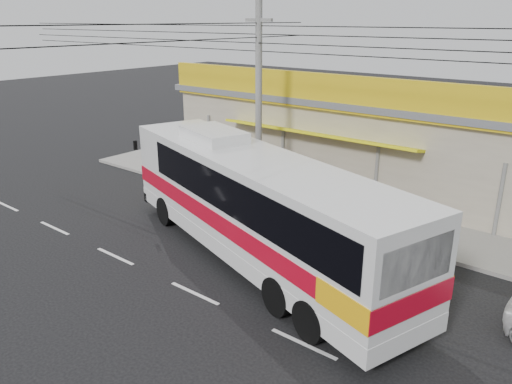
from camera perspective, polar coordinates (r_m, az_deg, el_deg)
ground at (r=17.31m, az=-1.04°, el=-8.22°), size 120.00×120.00×0.00m
sidewalk at (r=21.81m, az=9.13°, el=-2.26°), size 30.00×3.20×0.15m
lane_markings at (r=15.72m, az=-7.01°, el=-11.43°), size 50.00×0.12×0.01m
storefront_building at (r=25.94m, az=15.59°, el=5.89°), size 22.60×9.20×5.70m
coach_bus at (r=16.47m, az=0.29°, el=-1.22°), size 13.68×6.86×4.15m
motorbike_red at (r=25.11m, az=-4.32°, el=2.05°), size 1.65×0.64×0.85m
motorbike_dark at (r=23.90m, az=-4.62°, el=1.56°), size 2.00×0.69×1.18m
utility_pole at (r=21.16m, az=0.32°, el=17.27°), size 34.00×14.00×8.79m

